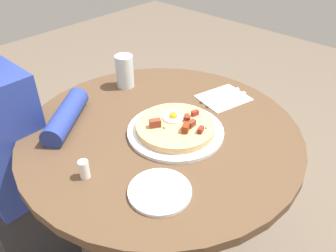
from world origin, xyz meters
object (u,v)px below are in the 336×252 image
at_px(person_seated, 8,170).
at_px(water_glass, 125,71).
at_px(salt_shaker, 85,170).
at_px(knife, 227,99).
at_px(dining_table, 161,170).
at_px(breakfast_pizza, 176,126).
at_px(fork, 220,95).
at_px(pizza_plate, 175,131).
at_px(bread_plate, 160,191).

bearing_deg(person_seated, water_glass, -109.76).
bearing_deg(water_glass, salt_shaker, 126.58).
bearing_deg(knife, dining_table, 4.78).
distance_m(knife, salt_shaker, 0.59).
bearing_deg(dining_table, breakfast_pizza, -154.52).
distance_m(person_seated, salt_shaker, 0.54).
height_order(breakfast_pizza, knife, breakfast_pizza).
bearing_deg(salt_shaker, person_seated, 6.64).
bearing_deg(person_seated, fork, -126.78).
bearing_deg(water_glass, breakfast_pizza, 164.45).
relative_size(breakfast_pizza, water_glass, 1.98).
xyz_separation_m(knife, water_glass, (0.35, 0.18, 0.06)).
distance_m(breakfast_pizza, water_glass, 0.36).
xyz_separation_m(breakfast_pizza, water_glass, (0.35, -0.10, 0.04)).
relative_size(pizza_plate, water_glass, 2.43).
distance_m(person_seated, bread_plate, 0.72).
bearing_deg(person_seated, pizza_plate, -144.36).
height_order(person_seated, fork, person_seated).
bearing_deg(knife, breakfast_pizza, 13.38).
distance_m(breakfast_pizza, knife, 0.27).
bearing_deg(water_glass, fork, -149.93).
bearing_deg(pizza_plate, dining_table, 24.87).
relative_size(dining_table, water_glass, 7.15).
xyz_separation_m(bread_plate, knife, (0.14, -0.49, 0.00)).
height_order(person_seated, water_glass, person_seated).
bearing_deg(pizza_plate, salt_shaker, 82.35).
distance_m(person_seated, pizza_plate, 0.68).
bearing_deg(salt_shaker, pizza_plate, -97.65).
height_order(dining_table, water_glass, water_glass).
bearing_deg(water_glass, dining_table, 158.65).
bearing_deg(breakfast_pizza, dining_table, 25.48).
bearing_deg(breakfast_pizza, water_glass, -15.55).
height_order(person_seated, salt_shaker, person_seated).
relative_size(knife, water_glass, 1.43).
xyz_separation_m(bread_plate, fork, (0.17, -0.50, 0.00)).
xyz_separation_m(breakfast_pizza, fork, (0.03, -0.28, -0.02)).
distance_m(dining_table, knife, 0.35).
height_order(breakfast_pizza, bread_plate, breakfast_pizza).
relative_size(person_seated, salt_shaker, 21.13).
bearing_deg(water_glass, bread_plate, 147.07).
bearing_deg(fork, water_glass, -45.14).
bearing_deg(pizza_plate, water_glass, -15.62).
distance_m(pizza_plate, bread_plate, 0.26).
bearing_deg(bread_plate, pizza_plate, -57.07).
bearing_deg(person_seated, breakfast_pizza, -144.31).
distance_m(knife, water_glass, 0.40).
bearing_deg(water_glass, pizza_plate, 164.38).
height_order(bread_plate, water_glass, water_glass).
bearing_deg(breakfast_pizza, knife, -91.42).
distance_m(fork, salt_shaker, 0.60).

